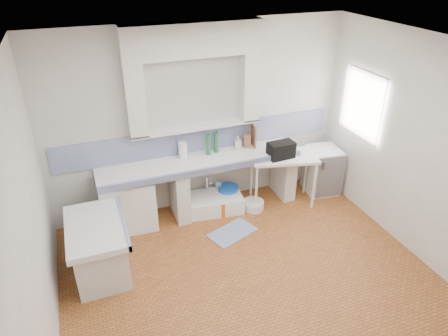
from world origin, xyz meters
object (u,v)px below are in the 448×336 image
object	(u,v)px
side_table	(282,179)
fridge	(322,170)
sink	(211,204)
stove	(135,202)

from	to	relation	value
side_table	fridge	bearing A→B (deg)	19.06
sink	side_table	bearing A→B (deg)	-1.10
stove	fridge	world-z (taller)	stove
stove	side_table	distance (m)	2.29
sink	side_table	xyz separation A→B (m)	(1.13, -0.17, 0.30)
sink	fridge	bearing A→B (deg)	4.06
sink	side_table	world-z (taller)	side_table
stove	fridge	xyz separation A→B (m)	(3.06, -0.15, -0.00)
side_table	sink	bearing A→B (deg)	-173.66
side_table	fridge	world-z (taller)	fridge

